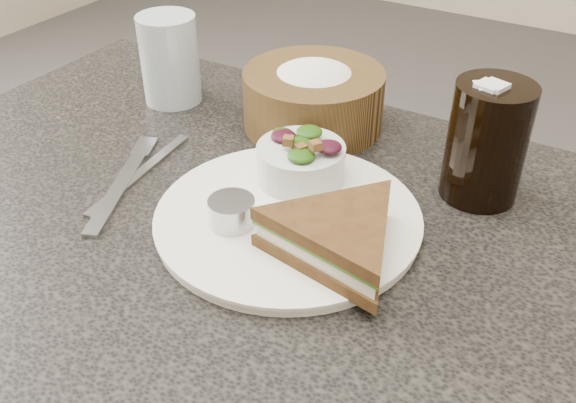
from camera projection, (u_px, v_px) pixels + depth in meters
The scene contains 10 objects.
dinner_plate at pixel (288, 219), 0.72m from camera, with size 0.30×0.30×0.01m, color white.
sandwich at pixel (339, 237), 0.64m from camera, with size 0.18×0.18×0.05m, color #473216, non-canonical shape.
salad_bowl at pixel (301, 157), 0.76m from camera, with size 0.11×0.11×0.06m, color silver, non-canonical shape.
dressing_ramekin at pixel (232, 212), 0.69m from camera, with size 0.05×0.05×0.03m, color #A6A7AD.
orange_wedge at pixel (316, 170), 0.77m from camera, with size 0.07×0.07×0.03m, color #E94E06.
fork at pixel (119, 187), 0.78m from camera, with size 0.02×0.20×0.01m, color #9FA5AE.
knife at pixel (140, 173), 0.81m from camera, with size 0.01×0.20×0.00m, color #A8A9AB.
bread_basket at pixel (314, 90), 0.88m from camera, with size 0.20×0.20×0.11m, color brown, non-canonical shape.
cola_glass at pixel (488, 138), 0.73m from camera, with size 0.09×0.09×0.15m, color black, non-canonical shape.
water_glass at pixel (170, 59), 0.95m from camera, with size 0.09×0.09×0.13m, color #AEBDC9.
Camera 1 is at (0.35, -0.48, 1.19)m, focal length 40.00 mm.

